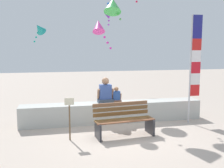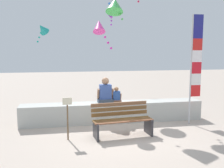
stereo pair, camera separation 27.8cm
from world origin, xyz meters
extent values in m
plane|color=#B5A495|center=(0.00, 0.00, 0.00)|extent=(40.00, 40.00, 0.00)
cube|color=#B3B5AE|center=(0.00, 1.24, 0.32)|extent=(5.84, 0.63, 0.64)
cube|color=brown|center=(0.01, -0.41, 0.45)|extent=(1.62, 0.24, 0.03)
cube|color=brown|center=(0.00, -0.30, 0.45)|extent=(1.62, 0.24, 0.03)
cube|color=brown|center=(-0.02, -0.18, 0.45)|extent=(1.62, 0.24, 0.03)
cube|color=brown|center=(-0.03, -0.07, 0.45)|extent=(1.62, 0.24, 0.03)
cube|color=brown|center=(-0.04, 0.03, 0.57)|extent=(1.61, 0.22, 0.10)
cube|color=brown|center=(-0.04, 0.06, 0.70)|extent=(1.61, 0.22, 0.10)
cube|color=brown|center=(-0.04, 0.08, 0.83)|extent=(1.61, 0.22, 0.10)
cube|color=#2D2D33|center=(-0.75, -0.32, 0.23)|extent=(0.11, 0.53, 0.45)
cube|color=#2D2D33|center=(0.73, -0.16, 0.23)|extent=(0.11, 0.53, 0.45)
cube|color=#354052|center=(-0.26, 1.22, 0.70)|extent=(0.48, 0.39, 0.13)
cube|color=#39539B|center=(-0.26, 1.22, 1.00)|extent=(0.37, 0.24, 0.46)
cylinder|color=#9F7255|center=(-0.49, 1.20, 0.94)|extent=(0.08, 0.18, 0.33)
cylinder|color=#9F7255|center=(-0.03, 1.20, 0.94)|extent=(0.08, 0.18, 0.33)
sphere|color=#9F7255|center=(-0.26, 1.22, 1.34)|extent=(0.23, 0.23, 0.23)
cube|color=brown|center=(0.10, 1.22, 0.68)|extent=(0.30, 0.24, 0.08)
cube|color=#294D98|center=(0.10, 1.22, 0.86)|extent=(0.23, 0.15, 0.28)
cylinder|color=#A1714E|center=(-0.04, 1.21, 0.83)|extent=(0.05, 0.11, 0.21)
cylinder|color=#A1714E|center=(0.24, 1.21, 0.83)|extent=(0.05, 0.11, 0.21)
sphere|color=#A1714E|center=(0.10, 1.22, 1.07)|extent=(0.14, 0.14, 0.14)
cylinder|color=#B7B7BC|center=(2.32, 0.59, 1.69)|extent=(0.05, 0.05, 3.38)
cube|color=red|center=(2.51, 0.59, 1.05)|extent=(0.32, 0.02, 0.36)
cube|color=white|center=(2.51, 0.59, 1.41)|extent=(0.32, 0.02, 0.36)
cube|color=red|center=(2.51, 0.59, 1.77)|extent=(0.32, 0.02, 0.36)
cube|color=white|center=(2.51, 0.59, 2.13)|extent=(0.32, 0.02, 0.36)
cube|color=red|center=(2.51, 0.59, 2.49)|extent=(0.32, 0.02, 0.36)
cube|color=navy|center=(2.51, 0.59, 2.84)|extent=(0.32, 0.02, 0.36)
cube|color=navy|center=(2.51, 0.59, 3.20)|extent=(0.32, 0.02, 0.36)
cone|color=green|center=(0.48, 3.47, 4.04)|extent=(0.92, 1.03, 0.80)
sphere|color=green|center=(0.57, 3.44, 3.86)|extent=(0.08, 0.08, 0.08)
sphere|color=green|center=(0.67, 3.41, 3.68)|extent=(0.08, 0.08, 0.08)
sphere|color=green|center=(0.76, 3.38, 3.50)|extent=(0.08, 0.08, 0.08)
sphere|color=blue|center=(0.10, 2.55, 3.95)|extent=(0.08, 0.08, 0.08)
cone|color=purple|center=(0.60, 4.74, 3.92)|extent=(0.61, 0.52, 0.52)
sphere|color=purple|center=(0.57, 4.64, 3.74)|extent=(0.08, 0.08, 0.08)
sphere|color=purple|center=(0.54, 4.55, 3.56)|extent=(0.08, 0.08, 0.08)
sphere|color=purple|center=(0.51, 4.45, 3.38)|extent=(0.08, 0.08, 0.08)
sphere|color=#D11E45|center=(1.29, 2.94, 4.12)|extent=(0.08, 0.08, 0.08)
cone|color=teal|center=(-2.40, 4.72, 3.20)|extent=(0.68, 0.70, 0.57)
sphere|color=#129E89|center=(-2.48, 4.78, 3.02)|extent=(0.08, 0.08, 0.08)
sphere|color=#129E89|center=(-2.56, 4.85, 2.84)|extent=(0.08, 0.08, 0.08)
sphere|color=#129E89|center=(-2.63, 4.91, 2.66)|extent=(0.08, 0.08, 0.08)
cone|color=#DB3D9E|center=(-0.38, 1.78, 3.09)|extent=(0.45, 0.59, 0.57)
sphere|color=#DE2CAB|center=(-0.28, 1.78, 2.91)|extent=(0.08, 0.08, 0.08)
sphere|color=#DE2CAB|center=(-0.18, 1.77, 2.73)|extent=(0.08, 0.08, 0.08)
sphere|color=#DE2CAB|center=(-0.08, 1.76, 2.55)|extent=(0.08, 0.08, 0.08)
sphere|color=#DE2CAB|center=(0.02, 1.76, 2.37)|extent=(0.08, 0.08, 0.08)
cylinder|color=brown|center=(-1.48, -0.23, 0.46)|extent=(0.04, 0.04, 0.92)
cube|color=beige|center=(-1.48, -0.23, 1.02)|extent=(0.24, 0.04, 0.18)
camera|label=1|loc=(-1.80, -6.84, 2.36)|focal=41.91mm
camera|label=2|loc=(-1.53, -6.89, 2.36)|focal=41.91mm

